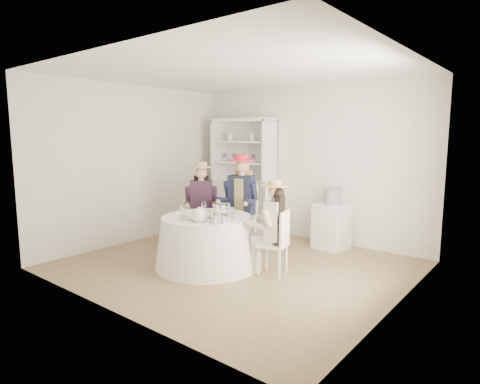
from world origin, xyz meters
The scene contains 23 objects.
ground centered at (0.00, 0.00, 0.00)m, with size 4.50×4.50×0.00m, color brown.
ceiling centered at (0.00, 0.00, 2.70)m, with size 4.50×4.50×0.00m, color white.
wall_back centered at (0.00, 2.00, 1.35)m, with size 4.50×4.50×0.00m, color silver.
wall_front centered at (0.00, -2.00, 1.35)m, with size 4.50×4.50×0.00m, color silver.
wall_left centered at (-2.25, 0.00, 1.35)m, with size 4.50×4.50×0.00m, color silver.
wall_right centered at (2.25, 0.00, 1.35)m, with size 4.50×4.50×0.00m, color silver.
tea_table centered at (-0.28, -0.29, 0.36)m, with size 1.46×1.46×0.72m.
hutch centered at (-1.24, 1.77, 0.77)m, with size 1.38×0.73×2.16m.
side_table centered at (0.68, 1.65, 0.37)m, with size 0.48×0.48×0.74m, color silver.
hatbox centered at (0.68, 1.65, 0.87)m, with size 0.27×0.27×0.27m, color black.
guest_left centered at (-1.00, 0.34, 0.80)m, with size 0.60×0.61×1.42m.
guest_mid centered at (-0.42, 0.65, 0.87)m, with size 0.58×0.62×1.54m.
guest_right centered at (0.62, 0.02, 0.72)m, with size 0.51×0.48×1.27m.
spare_chair centered at (-0.45, 1.36, 0.57)m, with size 0.57×0.57×1.07m.
teacup_a centered at (-0.53, -0.15, 0.76)m, with size 0.09×0.09×0.07m, color white.
teacup_b centered at (-0.20, -0.04, 0.75)m, with size 0.07×0.07×0.06m, color white.
teacup_c centered at (-0.08, -0.11, 0.76)m, with size 0.08×0.08×0.07m, color white.
flower_bowl centered at (-0.10, -0.36, 0.75)m, with size 0.21×0.21×0.05m, color white.
flower_arrangement centered at (-0.06, -0.32, 0.81)m, with size 0.18×0.18×0.07m.
table_teapot centered at (-0.10, -0.62, 0.81)m, with size 0.28×0.20×0.21m.
sandwich_plate centered at (-0.31, -0.65, 0.74)m, with size 0.27×0.27×0.06m.
cupcake_stand centered at (0.15, -0.52, 0.81)m, with size 0.24×0.24×0.22m.
stemware_set centered at (-0.28, -0.29, 0.80)m, with size 0.80×0.84×0.15m.
Camera 1 is at (3.53, -4.29, 1.85)m, focal length 30.00 mm.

